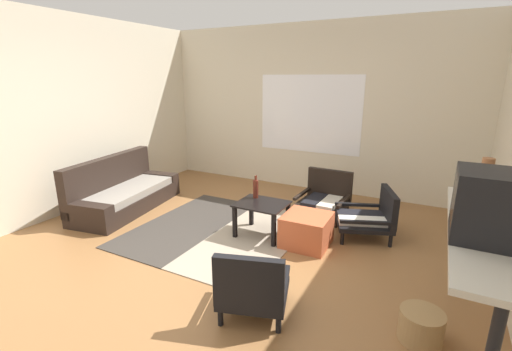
{
  "coord_description": "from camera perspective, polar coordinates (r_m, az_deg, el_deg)",
  "views": [
    {
      "loc": [
        1.94,
        -2.57,
        1.87
      ],
      "look_at": [
        0.03,
        1.06,
        0.71
      ],
      "focal_mm": 24.54,
      "sensor_mm": 36.0,
      "label": 1
    }
  ],
  "objects": [
    {
      "name": "glass_bottle",
      "position": [
        4.32,
        -0.05,
        -2.12
      ],
      "size": [
        0.07,
        0.07,
        0.29
      ],
      "color": "#5B2319",
      "rests_on": "coffee_table"
    },
    {
      "name": "armchair_by_window",
      "position": [
        4.94,
        11.18,
        -3.35
      ],
      "size": [
        0.66,
        0.62,
        0.61
      ],
      "color": "black",
      "rests_on": "ground"
    },
    {
      "name": "area_rug",
      "position": [
        4.47,
        -6.12,
        -8.9
      ],
      "size": [
        1.95,
        2.07,
        0.01
      ],
      "color": "#38332D",
      "rests_on": "ground"
    },
    {
      "name": "crt_television",
      "position": [
        2.54,
        34.56,
        -4.22
      ],
      "size": [
        0.46,
        0.41,
        0.43
      ],
      "color": "black",
      "rests_on": "console_shelf"
    },
    {
      "name": "console_shelf",
      "position": [
        2.83,
        33.25,
        -8.84
      ],
      "size": [
        0.46,
        1.78,
        0.91
      ],
      "color": "beige",
      "rests_on": "ground"
    },
    {
      "name": "far_wall_with_window",
      "position": [
        5.97,
        8.9,
        10.66
      ],
      "size": [
        5.6,
        0.13,
        2.7
      ],
      "color": "beige",
      "rests_on": "ground"
    },
    {
      "name": "clay_vase",
      "position": [
        3.26,
        33.12,
        -1.59
      ],
      "size": [
        0.23,
        0.23,
        0.36
      ],
      "color": "#935B38",
      "rests_on": "console_shelf"
    },
    {
      "name": "ottoman_orange",
      "position": [
        4.08,
        8.23,
        -8.78
      ],
      "size": [
        0.52,
        0.52,
        0.36
      ],
      "primitive_type": "cube",
      "rotation": [
        0.0,
        0.0,
        0.02
      ],
      "color": "#BC5633",
      "rests_on": "ground"
    },
    {
      "name": "couch",
      "position": [
        5.45,
        -20.76,
        -2.73
      ],
      "size": [
        0.97,
        1.8,
        0.76
      ],
      "color": "black",
      "rests_on": "ground"
    },
    {
      "name": "side_wall_left",
      "position": [
        5.44,
        -30.46,
        8.22
      ],
      "size": [
        0.12,
        6.6,
        2.7
      ],
      "primitive_type": "cube",
      "color": "beige",
      "rests_on": "ground"
    },
    {
      "name": "ground_plane",
      "position": [
        3.72,
        -8.28,
        -14.49
      ],
      "size": [
        7.8,
        7.8,
        0.0
      ],
      "primitive_type": "plane",
      "color": "olive"
    },
    {
      "name": "armchair_striped_foreground",
      "position": [
        2.89,
        -0.59,
        -17.81
      ],
      "size": [
        0.67,
        0.66,
        0.61
      ],
      "color": "black",
      "rests_on": "ground"
    },
    {
      "name": "armchair_corner",
      "position": [
        4.43,
        18.16,
        -6.26
      ],
      "size": [
        0.8,
        0.79,
        0.58
      ],
      "color": "black",
      "rests_on": "ground"
    },
    {
      "name": "wicker_basket",
      "position": [
        3.02,
        25.29,
        -21.29
      ],
      "size": [
        0.31,
        0.31,
        0.23
      ],
      "primitive_type": "cylinder",
      "color": "#9E7A4C",
      "rests_on": "ground"
    },
    {
      "name": "coffee_table",
      "position": [
        4.2,
        0.95,
        -5.63
      ],
      "size": [
        0.59,
        0.49,
        0.42
      ],
      "color": "black",
      "rests_on": "ground"
    }
  ]
}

